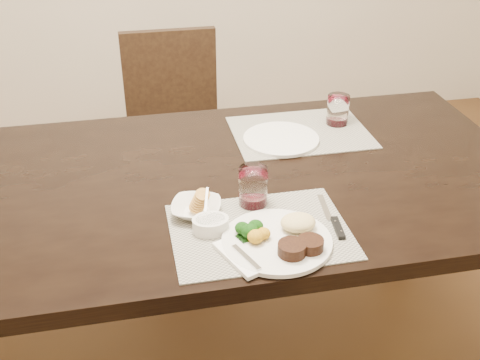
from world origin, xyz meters
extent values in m
plane|color=#462B16|center=(0.00, 0.00, 0.00)|extent=(4.50, 4.50, 0.00)
cube|color=black|center=(0.00, 0.00, 0.72)|extent=(2.00, 1.00, 0.05)
cube|color=black|center=(0.92, 0.42, 0.35)|extent=(0.08, 0.08, 0.70)
cube|color=black|center=(0.00, 0.85, 0.43)|extent=(0.42, 0.42, 0.04)
cube|color=black|center=(-0.18, 0.67, 0.21)|extent=(0.04, 0.04, 0.41)
cube|color=black|center=(0.18, 0.67, 0.21)|extent=(0.04, 0.04, 0.41)
cube|color=black|center=(-0.18, 1.03, 0.21)|extent=(0.04, 0.04, 0.41)
cube|color=black|center=(0.18, 1.03, 0.21)|extent=(0.04, 0.04, 0.41)
cube|color=black|center=(0.00, 1.04, 0.68)|extent=(0.42, 0.04, 0.45)
cube|color=gray|center=(0.10, -0.30, 0.75)|extent=(0.46, 0.34, 0.00)
cube|color=gray|center=(0.37, 0.24, 0.75)|extent=(0.46, 0.34, 0.00)
cylinder|color=silver|center=(0.13, -0.36, 0.76)|extent=(0.28, 0.28, 0.01)
cylinder|color=black|center=(0.15, -0.42, 0.78)|extent=(0.07, 0.07, 0.03)
cylinder|color=black|center=(0.20, -0.41, 0.78)|extent=(0.07, 0.07, 0.03)
ellipsoid|color=#DBC483|center=(0.19, -0.32, 0.78)|extent=(0.09, 0.08, 0.04)
ellipsoid|color=#14450D|center=(0.06, -0.33, 0.78)|extent=(0.04, 0.04, 0.04)
ellipsoid|color=#C98F19|center=(0.07, -0.36, 0.78)|extent=(0.04, 0.04, 0.03)
cube|color=white|center=(0.04, -0.40, 0.76)|extent=(0.14, 0.18, 0.01)
cube|color=silver|center=(0.04, -0.42, 0.77)|extent=(0.05, 0.11, 0.00)
cube|color=silver|center=(0.04, -0.34, 0.77)|extent=(0.03, 0.05, 0.00)
cube|color=silver|center=(0.30, -0.23, 0.76)|extent=(0.03, 0.13, 0.00)
cube|color=black|center=(0.30, -0.34, 0.76)|extent=(0.03, 0.09, 0.01)
imported|color=silver|center=(-0.05, -0.19, 0.77)|extent=(0.17, 0.17, 0.03)
cylinder|color=#C38A3D|center=(-0.05, -0.19, 0.79)|extent=(0.04, 0.05, 0.04)
cylinder|color=silver|center=(-0.03, -0.27, 0.77)|extent=(0.10, 0.10, 0.04)
cylinder|color=#0C3712|center=(-0.03, -0.27, 0.78)|extent=(0.08, 0.08, 0.01)
cube|color=silver|center=(-0.03, -0.21, 0.81)|extent=(0.01, 0.06, 0.05)
cylinder|color=white|center=(0.11, -0.17, 0.81)|extent=(0.08, 0.08, 0.11)
cylinder|color=#39050D|center=(0.11, -0.17, 0.77)|extent=(0.07, 0.07, 0.03)
cylinder|color=silver|center=(0.29, 0.19, 0.76)|extent=(0.25, 0.25, 0.01)
cylinder|color=white|center=(0.51, 0.28, 0.81)|extent=(0.08, 0.08, 0.11)
cylinder|color=#39050D|center=(0.51, 0.28, 0.77)|extent=(0.06, 0.06, 0.03)
camera|label=1|loc=(-0.21, -1.54, 1.66)|focal=45.00mm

